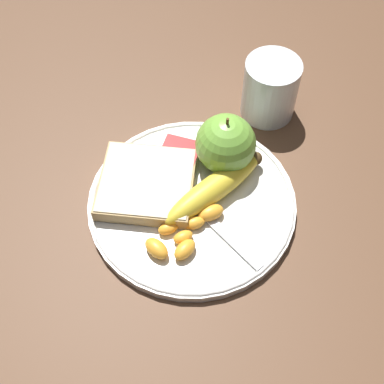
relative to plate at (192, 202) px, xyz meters
The scene contains 15 objects.
ground_plane 0.01m from the plate, ahead, with size 3.00×3.00×0.00m, color brown.
plate is the anchor object (origin of this frame).
juice_glass 0.20m from the plate, 105.82° to the right, with size 0.08×0.08×0.09m.
apple 0.09m from the plate, 107.47° to the right, with size 0.08×0.08×0.09m.
banana 0.04m from the plate, 144.41° to the right, with size 0.11×0.15×0.03m.
bread_slice 0.06m from the plate, ahead, with size 0.14×0.13×0.02m.
fork 0.01m from the plate, 130.80° to the left, with size 0.18×0.12×0.00m.
jam_packet 0.07m from the plate, 59.38° to the right, with size 0.05×0.04×0.02m.
orange_segment_0 0.09m from the plate, 77.86° to the left, with size 0.04×0.03×0.02m.
orange_segment_1 0.03m from the plate, 45.86° to the left, with size 0.03×0.02×0.02m.
orange_segment_2 0.04m from the plate, 112.38° to the left, with size 0.03×0.03×0.02m.
orange_segment_3 0.04m from the plate, 151.64° to the left, with size 0.04×0.04×0.02m.
orange_segment_4 0.08m from the plate, 101.17° to the left, with size 0.03×0.04×0.02m.
orange_segment_5 0.05m from the plate, 74.71° to the left, with size 0.03×0.03×0.01m.
orange_segment_6 0.06m from the plate, 96.88° to the left, with size 0.03×0.03×0.01m.
Camera 1 is at (-0.11, 0.35, 0.59)m, focal length 50.00 mm.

